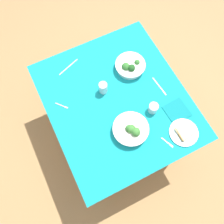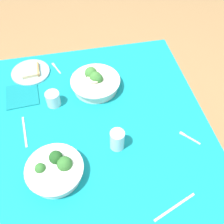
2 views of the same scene
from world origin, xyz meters
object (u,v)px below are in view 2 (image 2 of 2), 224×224
water_glass_center (53,99)px  table_knife_right (25,132)px  broccoli_bowl_near (95,82)px  napkin_folded_upper (22,95)px  fork_by_near_bowl (189,138)px  broccoli_bowl_far (55,170)px  fork_by_far_bowl (56,68)px  water_glass_side (117,140)px  table_knife_left (175,207)px  bread_side_plate (31,72)px

water_glass_center → table_knife_right: size_ratio=0.42×
broccoli_bowl_near → napkin_folded_upper: size_ratio=1.52×
fork_by_near_bowl → napkin_folded_upper: (0.44, 0.78, 0.00)m
fork_by_near_bowl → broccoli_bowl_far: bearing=55.3°
fork_by_far_bowl → water_glass_center: bearing=151.9°
broccoli_bowl_far → napkin_folded_upper: bearing=16.4°
water_glass_side → table_knife_right: (0.17, 0.42, -0.05)m
fork_by_far_bowl → fork_by_near_bowl: size_ratio=1.13×
broccoli_bowl_near → fork_by_near_bowl: (-0.42, -0.38, -0.04)m
fork_by_far_bowl → table_knife_left: size_ratio=0.49×
napkin_folded_upper → table_knife_right: bearing=-177.3°
fork_by_near_bowl → table_knife_left: size_ratio=0.44×
fork_by_far_bowl → napkin_folded_upper: 0.27m
broccoli_bowl_near → fork_by_near_bowl: bearing=-137.7°
fork_by_far_bowl → fork_by_near_bowl: same height
water_glass_center → table_knife_left: (-0.65, -0.43, -0.04)m
broccoli_bowl_near → table_knife_right: (-0.23, 0.39, -0.04)m
fork_by_far_bowl → table_knife_left: bearing=-178.4°
fork_by_near_bowl → napkin_folded_upper: 0.89m
water_glass_center → table_knife_right: 0.22m
broccoli_bowl_far → fork_by_near_bowl: (0.06, -0.63, -0.03)m
water_glass_center → napkin_folded_upper: (0.09, 0.16, -0.04)m
water_glass_center → broccoli_bowl_far: bearing=177.6°
broccoli_bowl_far → fork_by_far_bowl: 0.69m
bread_side_plate → water_glass_side: bearing=-146.6°
napkin_folded_upper → water_glass_side: bearing=-133.7°
broccoli_bowl_far → fork_by_near_bowl: 0.63m
broccoli_bowl_near → bread_side_plate: broccoli_bowl_near is taller
broccoli_bowl_far → bread_side_plate: broccoli_bowl_far is taller
water_glass_center → table_knife_left: size_ratio=0.38×
broccoli_bowl_near → fork_by_far_bowl: (0.20, 0.20, -0.04)m
water_glass_side → table_knife_right: 0.46m
table_knife_right → broccoli_bowl_near: bearing=-65.0°
bread_side_plate → table_knife_left: bearing=-148.9°
broccoli_bowl_near → water_glass_center: bearing=107.9°
broccoli_bowl_near → fork_by_near_bowl: size_ratio=2.98×
fork_by_far_bowl → fork_by_near_bowl: (-0.62, -0.58, 0.00)m
broccoli_bowl_far → fork_by_near_bowl: size_ratio=2.75×
water_glass_side → fork_by_near_bowl: (-0.02, -0.34, -0.05)m
bread_side_plate → fork_by_far_bowl: bearing=-84.4°
bread_side_plate → fork_by_far_bowl: (0.01, -0.15, -0.01)m
fork_by_far_bowl → table_knife_left: (-0.93, -0.40, -0.00)m
table_knife_left → napkin_folded_upper: size_ratio=1.17×
bread_side_plate → water_glass_center: (-0.26, -0.12, 0.03)m
water_glass_side → broccoli_bowl_far: bearing=106.8°
table_knife_left → napkin_folded_upper: (0.74, 0.60, 0.00)m
water_glass_center → water_glass_side: 0.42m
broccoli_bowl_near → bread_side_plate: (0.19, 0.35, -0.03)m
water_glass_center → fork_by_far_bowl: 0.28m
table_knife_left → broccoli_bowl_far: bearing=-48.7°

